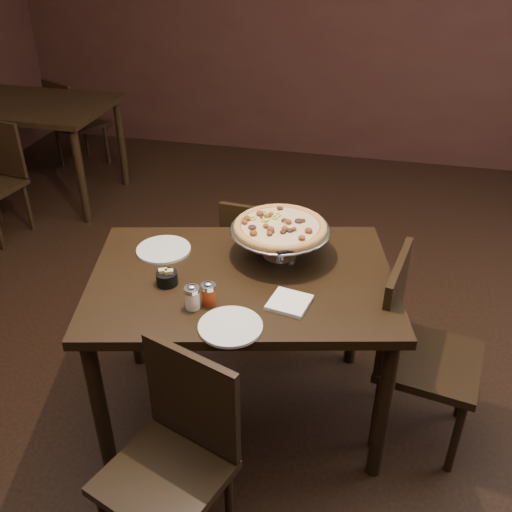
# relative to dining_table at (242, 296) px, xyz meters

# --- Properties ---
(room) EXTENTS (6.04, 7.04, 2.84)m
(room) POSITION_rel_dining_table_xyz_m (0.01, -0.03, 0.71)
(room) COLOR black
(room) RESTS_ON ground
(dining_table) EXTENTS (1.44, 1.12, 0.80)m
(dining_table) POSITION_rel_dining_table_xyz_m (0.00, 0.00, 0.00)
(dining_table) COLOR black
(dining_table) RESTS_ON ground
(background_table) EXTENTS (1.28, 0.85, 0.80)m
(background_table) POSITION_rel_dining_table_xyz_m (-2.25, 1.99, 0.00)
(background_table) COLOR black
(background_table) RESTS_ON ground
(pizza_stand) EXTENTS (0.44, 0.44, 0.18)m
(pizza_stand) POSITION_rel_dining_table_xyz_m (0.12, 0.19, 0.25)
(pizza_stand) COLOR silver
(pizza_stand) RESTS_ON dining_table
(parmesan_shaker) EXTENTS (0.06, 0.06, 0.11)m
(parmesan_shaker) POSITION_rel_dining_table_xyz_m (-0.13, -0.26, 0.15)
(parmesan_shaker) COLOR #F3E7BD
(parmesan_shaker) RESTS_ON dining_table
(pepper_flake_shaker) EXTENTS (0.06, 0.06, 0.10)m
(pepper_flake_shaker) POSITION_rel_dining_table_xyz_m (-0.08, -0.22, 0.15)
(pepper_flake_shaker) COLOR maroon
(pepper_flake_shaker) RESTS_ON dining_table
(packet_caddy) EXTENTS (0.09, 0.09, 0.07)m
(packet_caddy) POSITION_rel_dining_table_xyz_m (-0.28, -0.13, 0.13)
(packet_caddy) COLOR black
(packet_caddy) RESTS_ON dining_table
(napkin_stack) EXTENTS (0.18, 0.18, 0.02)m
(napkin_stack) POSITION_rel_dining_table_xyz_m (0.23, -0.15, 0.11)
(napkin_stack) COLOR white
(napkin_stack) RESTS_ON dining_table
(plate_left) EXTENTS (0.24, 0.24, 0.01)m
(plate_left) POSITION_rel_dining_table_xyz_m (-0.40, 0.12, 0.11)
(plate_left) COLOR silver
(plate_left) RESTS_ON dining_table
(plate_near) EXTENTS (0.24, 0.24, 0.01)m
(plate_near) POSITION_rel_dining_table_xyz_m (0.05, -0.34, 0.11)
(plate_near) COLOR silver
(plate_near) RESTS_ON dining_table
(serving_spatula) EXTENTS (0.14, 0.14, 0.02)m
(serving_spatula) POSITION_rel_dining_table_xyz_m (0.20, 0.01, 0.25)
(serving_spatula) COLOR silver
(serving_spatula) RESTS_ON pizza_stand
(chair_far) EXTENTS (0.42, 0.42, 0.83)m
(chair_far) POSITION_rel_dining_table_xyz_m (-0.07, 0.68, -0.24)
(chair_far) COLOR black
(chair_far) RESTS_ON ground
(chair_near) EXTENTS (0.51, 0.51, 0.85)m
(chair_near) POSITION_rel_dining_table_xyz_m (-0.08, -0.68, -0.23)
(chair_near) COLOR black
(chair_near) RESTS_ON ground
(chair_side) EXTENTS (0.49, 0.49, 0.90)m
(chair_side) POSITION_rel_dining_table_xyz_m (0.76, 0.08, -0.20)
(chair_side) COLOR black
(chair_side) RESTS_ON ground
(bg_chair_far) EXTENTS (0.51, 0.51, 0.82)m
(bg_chair_far) POSITION_rel_dining_table_xyz_m (-2.27, 2.62, -0.25)
(bg_chair_far) COLOR black
(bg_chair_far) RESTS_ON ground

